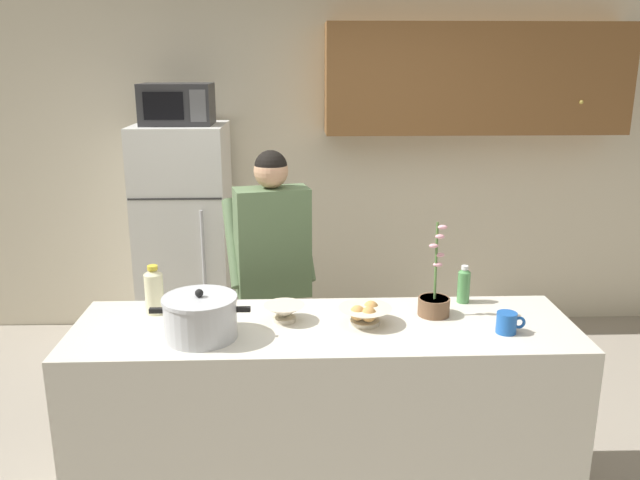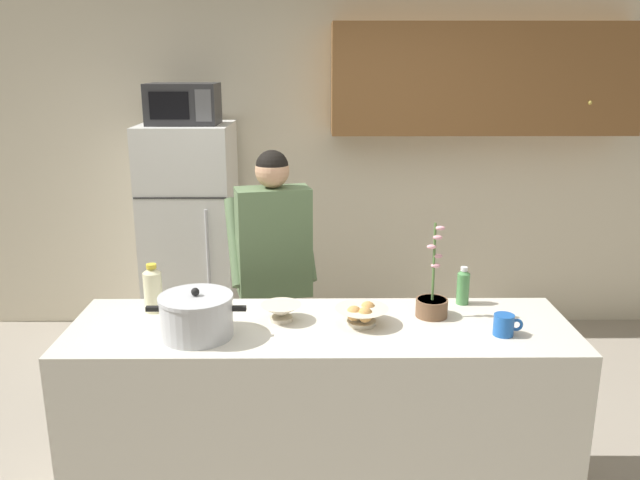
{
  "view_description": "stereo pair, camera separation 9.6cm",
  "coord_description": "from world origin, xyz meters",
  "px_view_note": "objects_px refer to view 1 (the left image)",
  "views": [
    {
      "loc": [
        -0.12,
        -2.73,
        2.09
      ],
      "look_at": [
        0.0,
        0.55,
        1.17
      ],
      "focal_mm": 36.18,
      "sensor_mm": 36.0,
      "label": 1
    },
    {
      "loc": [
        -0.02,
        -2.73,
        2.09
      ],
      "look_at": [
        0.0,
        0.55,
        1.17
      ],
      "focal_mm": 36.18,
      "sensor_mm": 36.0,
      "label": 2
    }
  ],
  "objects_px": {
    "microwave": "(177,104)",
    "bottle_near_edge": "(154,290)",
    "bottle_mid_counter": "(464,284)",
    "refrigerator": "(186,238)",
    "potted_orchid": "(434,301)",
    "coffee_mug": "(507,323)",
    "bread_bowl": "(365,314)",
    "person_near_pot": "(272,258)",
    "cooking_pot": "(200,317)",
    "empty_bowl": "(284,312)"
  },
  "relations": [
    {
      "from": "microwave",
      "to": "bottle_near_edge",
      "type": "distance_m",
      "value": 1.82
    },
    {
      "from": "bottle_mid_counter",
      "to": "microwave",
      "type": "bearing_deg",
      "value": 136.4
    },
    {
      "from": "refrigerator",
      "to": "potted_orchid",
      "type": "bearing_deg",
      "value": -50.09
    },
    {
      "from": "microwave",
      "to": "bottle_near_edge",
      "type": "relative_size",
      "value": 2.02
    },
    {
      "from": "coffee_mug",
      "to": "potted_orchid",
      "type": "bearing_deg",
      "value": 142.16
    },
    {
      "from": "microwave",
      "to": "coffee_mug",
      "type": "height_order",
      "value": "microwave"
    },
    {
      "from": "microwave",
      "to": "bread_bowl",
      "type": "bearing_deg",
      "value": -58.37
    },
    {
      "from": "person_near_pot",
      "to": "coffee_mug",
      "type": "relative_size",
      "value": 12.35
    },
    {
      "from": "coffee_mug",
      "to": "bottle_near_edge",
      "type": "relative_size",
      "value": 0.55
    },
    {
      "from": "coffee_mug",
      "to": "bottle_near_edge",
      "type": "height_order",
      "value": "bottle_near_edge"
    },
    {
      "from": "cooking_pot",
      "to": "potted_orchid",
      "type": "xyz_separation_m",
      "value": [
        1.07,
        0.22,
        -0.03
      ]
    },
    {
      "from": "bottle_near_edge",
      "to": "microwave",
      "type": "bearing_deg",
      "value": 94.68
    },
    {
      "from": "cooking_pot",
      "to": "bottle_mid_counter",
      "type": "relative_size",
      "value": 2.27
    },
    {
      "from": "microwave",
      "to": "cooking_pot",
      "type": "height_order",
      "value": "microwave"
    },
    {
      "from": "microwave",
      "to": "empty_bowl",
      "type": "relative_size",
      "value": 2.53
    },
    {
      "from": "empty_bowl",
      "to": "potted_orchid",
      "type": "relative_size",
      "value": 0.42
    },
    {
      "from": "refrigerator",
      "to": "bread_bowl",
      "type": "bearing_deg",
      "value": -58.67
    },
    {
      "from": "empty_bowl",
      "to": "bottle_mid_counter",
      "type": "bearing_deg",
      "value": 13.32
    },
    {
      "from": "cooking_pot",
      "to": "bottle_mid_counter",
      "type": "height_order",
      "value": "cooking_pot"
    },
    {
      "from": "bread_bowl",
      "to": "potted_orchid",
      "type": "distance_m",
      "value": 0.35
    },
    {
      "from": "person_near_pot",
      "to": "bottle_near_edge",
      "type": "relative_size",
      "value": 6.8
    },
    {
      "from": "bottle_near_edge",
      "to": "refrigerator",
      "type": "bearing_deg",
      "value": 94.62
    },
    {
      "from": "coffee_mug",
      "to": "bottle_mid_counter",
      "type": "distance_m",
      "value": 0.4
    },
    {
      "from": "person_near_pot",
      "to": "bread_bowl",
      "type": "bearing_deg",
      "value": -59.88
    },
    {
      "from": "cooking_pot",
      "to": "bread_bowl",
      "type": "bearing_deg",
      "value": 9.17
    },
    {
      "from": "refrigerator",
      "to": "cooking_pot",
      "type": "distance_m",
      "value": 2.01
    },
    {
      "from": "bottle_mid_counter",
      "to": "potted_orchid",
      "type": "relative_size",
      "value": 0.42
    },
    {
      "from": "coffee_mug",
      "to": "bread_bowl",
      "type": "xyz_separation_m",
      "value": [
        -0.62,
        0.12,
        0.0
      ]
    },
    {
      "from": "refrigerator",
      "to": "coffee_mug",
      "type": "height_order",
      "value": "refrigerator"
    },
    {
      "from": "empty_bowl",
      "to": "potted_orchid",
      "type": "distance_m",
      "value": 0.71
    },
    {
      "from": "person_near_pot",
      "to": "potted_orchid",
      "type": "xyz_separation_m",
      "value": [
        0.79,
        -0.67,
        -0.02
      ]
    },
    {
      "from": "refrigerator",
      "to": "empty_bowl",
      "type": "xyz_separation_m",
      "value": [
        0.75,
        -1.8,
        0.14
      ]
    },
    {
      "from": "coffee_mug",
      "to": "potted_orchid",
      "type": "distance_m",
      "value": 0.36
    },
    {
      "from": "cooking_pot",
      "to": "potted_orchid",
      "type": "distance_m",
      "value": 1.09
    },
    {
      "from": "potted_orchid",
      "to": "person_near_pot",
      "type": "bearing_deg",
      "value": 139.39
    },
    {
      "from": "microwave",
      "to": "potted_orchid",
      "type": "relative_size",
      "value": 1.06
    },
    {
      "from": "refrigerator",
      "to": "potted_orchid",
      "type": "relative_size",
      "value": 3.66
    },
    {
      "from": "refrigerator",
      "to": "person_near_pot",
      "type": "bearing_deg",
      "value": -57.82
    },
    {
      "from": "bottle_near_edge",
      "to": "potted_orchid",
      "type": "height_order",
      "value": "potted_orchid"
    },
    {
      "from": "coffee_mug",
      "to": "bottle_mid_counter",
      "type": "xyz_separation_m",
      "value": [
        -0.1,
        0.38,
        0.05
      ]
    },
    {
      "from": "bottle_near_edge",
      "to": "bottle_mid_counter",
      "type": "bearing_deg",
      "value": 3.31
    },
    {
      "from": "bottle_near_edge",
      "to": "bread_bowl",
      "type": "bearing_deg",
      "value": -9.96
    },
    {
      "from": "cooking_pot",
      "to": "empty_bowl",
      "type": "height_order",
      "value": "cooking_pot"
    },
    {
      "from": "coffee_mug",
      "to": "refrigerator",
      "type": "bearing_deg",
      "value": 131.56
    },
    {
      "from": "potted_orchid",
      "to": "bottle_mid_counter",
      "type": "bearing_deg",
      "value": 41.67
    },
    {
      "from": "microwave",
      "to": "refrigerator",
      "type": "bearing_deg",
      "value": 90.07
    },
    {
      "from": "refrigerator",
      "to": "bread_bowl",
      "type": "xyz_separation_m",
      "value": [
        1.12,
        -1.85,
        0.14
      ]
    },
    {
      "from": "person_near_pot",
      "to": "potted_orchid",
      "type": "bearing_deg",
      "value": -40.61
    },
    {
      "from": "cooking_pot",
      "to": "potted_orchid",
      "type": "bearing_deg",
      "value": 11.52
    },
    {
      "from": "person_near_pot",
      "to": "bottle_near_edge",
      "type": "height_order",
      "value": "person_near_pot"
    }
  ]
}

